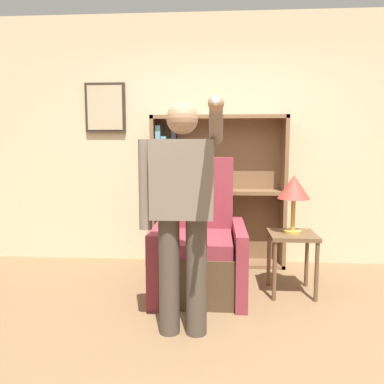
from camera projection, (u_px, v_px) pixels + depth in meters
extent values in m
plane|color=brown|center=(220.00, 354.00, 2.42)|extent=(14.00, 14.00, 0.00)
cube|color=beige|center=(220.00, 141.00, 4.26)|extent=(8.00, 0.06, 2.80)
cube|color=#33281E|center=(105.00, 108.00, 4.26)|extent=(0.46, 0.04, 0.56)
cube|color=tan|center=(105.00, 108.00, 4.23)|extent=(0.40, 0.01, 0.50)
cube|color=brown|center=(154.00, 191.00, 4.20)|extent=(0.04, 0.28, 1.67)
cube|color=brown|center=(284.00, 192.00, 4.11)|extent=(0.04, 0.28, 1.67)
cube|color=brown|center=(218.00, 190.00, 4.29)|extent=(1.48, 0.01, 1.67)
cube|color=brown|center=(218.00, 263.00, 4.25)|extent=(1.48, 0.28, 0.04)
cube|color=brown|center=(218.00, 192.00, 4.16)|extent=(1.48, 0.28, 0.04)
cube|color=brown|center=(219.00, 117.00, 4.06)|extent=(1.48, 0.28, 0.04)
cube|color=black|center=(160.00, 238.00, 4.26)|extent=(0.05, 0.19, 0.52)
cube|color=orange|center=(165.00, 234.00, 4.25)|extent=(0.05, 0.20, 0.62)
cube|color=purple|center=(169.00, 231.00, 4.25)|extent=(0.03, 0.20, 0.68)
cube|color=orange|center=(171.00, 239.00, 4.26)|extent=(0.03, 0.20, 0.51)
cube|color=#238438|center=(175.00, 228.00, 4.24)|extent=(0.05, 0.17, 0.76)
cube|color=#5B99A8|center=(159.00, 158.00, 4.15)|extent=(0.05, 0.16, 0.71)
cube|color=#5B99A8|center=(165.00, 163.00, 4.16)|extent=(0.06, 0.24, 0.59)
cube|color=red|center=(170.00, 166.00, 4.16)|extent=(0.04, 0.21, 0.53)
cube|color=black|center=(174.00, 156.00, 4.14)|extent=(0.05, 0.17, 0.75)
cube|color=#4C3823|center=(199.00, 271.00, 3.40)|extent=(0.62, 0.79, 0.42)
cube|color=maroon|center=(199.00, 243.00, 3.33)|extent=(0.58, 0.67, 0.12)
cube|color=maroon|center=(201.00, 209.00, 3.69)|extent=(0.62, 0.16, 1.02)
cube|color=maroon|center=(160.00, 259.00, 3.41)|extent=(0.10, 0.87, 0.63)
cube|color=maroon|center=(239.00, 260.00, 3.37)|extent=(0.10, 0.87, 0.63)
cylinder|color=#473D33|center=(169.00, 276.00, 2.66)|extent=(0.15, 0.15, 0.84)
cylinder|color=#473D33|center=(196.00, 276.00, 2.64)|extent=(0.15, 0.15, 0.84)
cube|color=#756656|center=(182.00, 179.00, 2.57)|extent=(0.43, 0.24, 0.54)
sphere|color=#997051|center=(182.00, 119.00, 2.52)|extent=(0.22, 0.22, 0.22)
cylinder|color=#756656|center=(145.00, 185.00, 2.59)|extent=(0.09, 0.09, 0.62)
cylinder|color=#756656|center=(216.00, 126.00, 2.40)|extent=(0.09, 0.28, 0.23)
cylinder|color=#756656|center=(216.00, 108.00, 2.14)|extent=(0.08, 0.27, 0.10)
sphere|color=#997051|center=(216.00, 103.00, 2.01)|extent=(0.09, 0.09, 0.09)
cylinder|color=white|center=(216.00, 101.00, 1.92)|extent=(0.04, 0.15, 0.04)
cube|color=brown|center=(292.00, 235.00, 3.37)|extent=(0.41, 0.41, 0.04)
cylinder|color=brown|center=(274.00, 271.00, 3.24)|extent=(0.04, 0.04, 0.53)
cylinder|color=brown|center=(317.00, 272.00, 3.21)|extent=(0.04, 0.04, 0.53)
cylinder|color=brown|center=(269.00, 259.00, 3.59)|extent=(0.04, 0.04, 0.53)
cylinder|color=brown|center=(307.00, 260.00, 3.57)|extent=(0.04, 0.04, 0.53)
cylinder|color=gold|center=(292.00, 232.00, 3.36)|extent=(0.16, 0.16, 0.02)
cylinder|color=gold|center=(293.00, 215.00, 3.35)|extent=(0.04, 0.04, 0.29)
cone|color=#B2382D|center=(294.00, 187.00, 3.32)|extent=(0.28, 0.28, 0.21)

